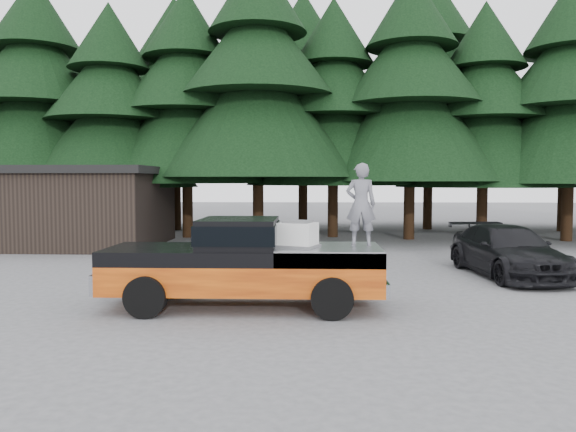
{
  "coord_description": "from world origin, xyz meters",
  "views": [
    {
      "loc": [
        1.36,
        -11.24,
        2.72
      ],
      "look_at": [
        0.93,
        0.0,
        2.01
      ],
      "focal_mm": 35.0,
      "sensor_mm": 36.0,
      "label": 1
    }
  ],
  "objects_px": {
    "parked_car": "(507,251)",
    "utility_building": "(64,206)",
    "pickup_truck": "(244,277)",
    "air_compressor": "(298,236)",
    "man_on_bed": "(361,204)"
  },
  "relations": [
    {
      "from": "parked_car",
      "to": "utility_building",
      "type": "height_order",
      "value": "utility_building"
    },
    {
      "from": "pickup_truck",
      "to": "air_compressor",
      "type": "xyz_separation_m",
      "value": [
        1.16,
        -0.22,
        0.91
      ]
    },
    {
      "from": "pickup_truck",
      "to": "man_on_bed",
      "type": "height_order",
      "value": "man_on_bed"
    },
    {
      "from": "parked_car",
      "to": "utility_building",
      "type": "xyz_separation_m",
      "value": [
        -16.02,
        7.09,
        0.95
      ]
    },
    {
      "from": "man_on_bed",
      "to": "parked_car",
      "type": "xyz_separation_m",
      "value": [
        4.55,
        4.02,
        -1.5
      ]
    },
    {
      "from": "air_compressor",
      "to": "parked_car",
      "type": "distance_m",
      "value": 7.47
    },
    {
      "from": "air_compressor",
      "to": "pickup_truck",
      "type": "bearing_deg",
      "value": -169.8
    },
    {
      "from": "parked_car",
      "to": "air_compressor",
      "type": "bearing_deg",
      "value": -148.78
    },
    {
      "from": "pickup_truck",
      "to": "man_on_bed",
      "type": "distance_m",
      "value": 2.96
    },
    {
      "from": "pickup_truck",
      "to": "air_compressor",
      "type": "bearing_deg",
      "value": -10.69
    },
    {
      "from": "pickup_truck",
      "to": "utility_building",
      "type": "height_order",
      "value": "utility_building"
    },
    {
      "from": "pickup_truck",
      "to": "parked_car",
      "type": "distance_m",
      "value": 8.26
    },
    {
      "from": "man_on_bed",
      "to": "utility_building",
      "type": "relative_size",
      "value": 0.21
    },
    {
      "from": "man_on_bed",
      "to": "air_compressor",
      "type": "bearing_deg",
      "value": 21.69
    },
    {
      "from": "parked_car",
      "to": "man_on_bed",
      "type": "bearing_deg",
      "value": -144.67
    }
  ]
}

